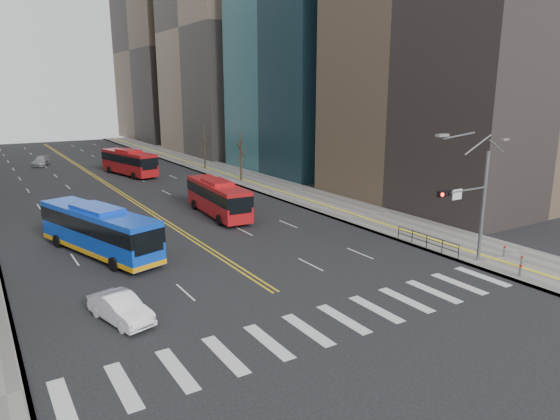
% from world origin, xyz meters
% --- Properties ---
extents(ground, '(220.00, 220.00, 0.00)m').
position_xyz_m(ground, '(0.00, 0.00, 0.00)').
color(ground, black).
extents(sidewalk_right, '(7.00, 130.00, 0.15)m').
position_xyz_m(sidewalk_right, '(17.50, 45.00, 0.07)').
color(sidewalk_right, slate).
rests_on(sidewalk_right, ground).
extents(crosswalk, '(26.70, 4.00, 0.01)m').
position_xyz_m(crosswalk, '(0.00, 0.00, 0.01)').
color(crosswalk, silver).
rests_on(crosswalk, ground).
extents(centerline, '(0.55, 100.00, 0.01)m').
position_xyz_m(centerline, '(0.00, 55.00, 0.01)').
color(centerline, gold).
rests_on(centerline, ground).
extents(office_towers, '(83.00, 134.00, 58.00)m').
position_xyz_m(office_towers, '(0.12, 68.51, 23.92)').
color(office_towers, gray).
rests_on(office_towers, ground).
extents(signal_mast, '(5.37, 0.37, 9.39)m').
position_xyz_m(signal_mast, '(13.77, 2.00, 4.86)').
color(signal_mast, slate).
rests_on(signal_mast, ground).
extents(pedestrian_railing, '(0.06, 6.06, 1.02)m').
position_xyz_m(pedestrian_railing, '(14.30, 6.00, 0.82)').
color(pedestrian_railing, black).
rests_on(pedestrian_railing, sidewalk_right).
extents(bollards, '(2.87, 3.17, 0.78)m').
position_xyz_m(bollards, '(16.27, -0.17, 0.55)').
color(bollards, slate).
rests_on(bollards, sidewalk_right).
extents(street_trees, '(35.20, 47.20, 7.60)m').
position_xyz_m(street_trees, '(-7.18, 34.55, 4.87)').
color(street_trees, '#31251D').
rests_on(street_trees, ground).
extents(blue_bus, '(6.36, 13.00, 3.70)m').
position_xyz_m(blue_bus, '(-7.38, 18.32, 1.94)').
color(blue_bus, blue).
rests_on(blue_bus, ground).
extents(red_bus_near, '(3.37, 11.25, 3.52)m').
position_xyz_m(red_bus_near, '(5.22, 24.37, 1.96)').
color(red_bus_near, red).
rests_on(red_bus_near, ground).
extents(red_bus_far, '(5.06, 12.06, 3.71)m').
position_xyz_m(red_bus_far, '(4.54, 52.83, 2.06)').
color(red_bus_far, red).
rests_on(red_bus_far, ground).
extents(car_white, '(2.71, 4.77, 1.49)m').
position_xyz_m(car_white, '(-9.06, 6.14, 0.74)').
color(car_white, white).
rests_on(car_white, ground).
extents(car_dark_mid, '(1.92, 3.80, 1.24)m').
position_xyz_m(car_dark_mid, '(6.69, 52.59, 0.62)').
color(car_dark_mid, black).
rests_on(car_dark_mid, ground).
extents(car_silver, '(3.58, 5.38, 1.45)m').
position_xyz_m(car_silver, '(-5.14, 69.52, 0.72)').
color(car_silver, gray).
rests_on(car_silver, ground).
extents(car_dark_far, '(3.27, 5.26, 1.36)m').
position_xyz_m(car_dark_far, '(8.31, 68.80, 0.68)').
color(car_dark_far, black).
rests_on(car_dark_far, ground).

